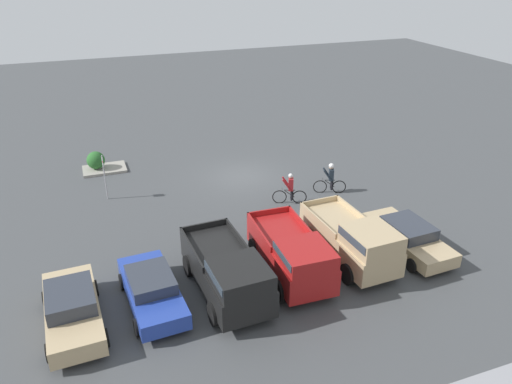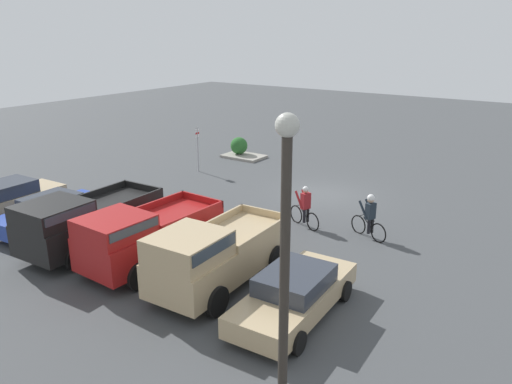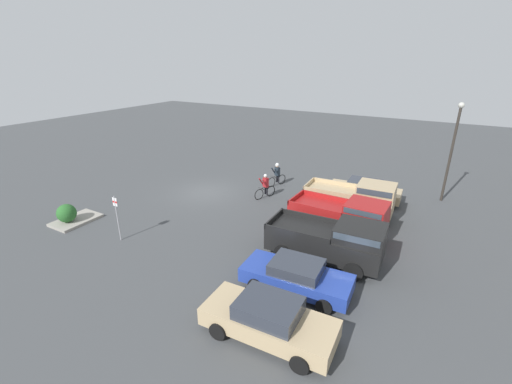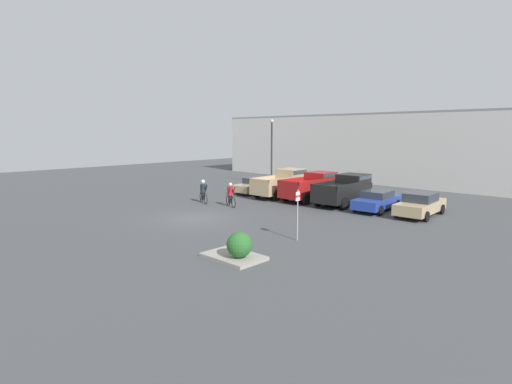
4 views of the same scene
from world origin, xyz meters
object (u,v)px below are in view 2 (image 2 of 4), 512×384
Objects in this scene: pickup_truck_0 at (214,254)px; sedan_1 at (52,212)px; cyclist_1 at (370,215)px; fire_lane_sign at (198,145)px; pickup_truck_2 at (84,220)px; cyclist_0 at (305,207)px; sedan_0 at (295,293)px; lamppost at (284,282)px; sedan_2 at (8,199)px; pickup_truck_1 at (146,235)px; shrub at (239,146)px.

sedan_1 is (8.42, -0.14, -0.46)m from pickup_truck_0.
fire_lane_sign is (11.50, -3.44, 0.60)m from cyclist_1.
cyclist_1 is at bearing -139.44° from pickup_truck_2.
cyclist_0 is at bearing -130.01° from pickup_truck_2.
sedan_1 is at bearing 30.18° from cyclist_1.
pickup_truck_0 is at bearing 1.47° from sedan_0.
pickup_truck_0 is 2.98× the size of cyclist_1.
pickup_truck_0 reaches higher than sedan_1.
cyclist_0 is 9.75m from fire_lane_sign.
cyclist_0 is 12.22m from lamppost.
sedan_1 is (2.82, -0.54, -0.43)m from pickup_truck_2.
sedan_2 is 10.13m from fire_lane_sign.
pickup_truck_1 is 1.11× the size of sedan_1.
sedan_2 is 12.54m from cyclist_0.
lamppost reaches higher than cyclist_1.
cyclist_0 is 0.98× the size of cyclist_1.
pickup_truck_0 reaches higher than pickup_truck_2.
cyclist_0 is 12.15m from shrub.
sedan_1 is 2.81m from sedan_2.
fire_lane_sign is (11.95, -9.76, 0.83)m from sedan_0.
pickup_truck_2 is 11.88m from lamppost.
sedan_2 is at bearing 82.63° from shrub.
pickup_truck_2 is 14.86m from shrub.
sedan_0 is 18.47m from shrub.
pickup_truck_0 reaches higher than sedan_0.
shrub is (6.58, -14.06, -0.44)m from pickup_truck_1.
lamppost is (-2.43, 4.60, 3.13)m from sedan_0.
cyclist_1 is at bearing -85.91° from sedan_0.
pickup_truck_1 is 2.79m from pickup_truck_2.
pickup_truck_1 reaches higher than sedan_0.
sedan_0 is at bearing 94.09° from cyclist_1.
sedan_2 reaches higher than sedan_0.
pickup_truck_2 reaches higher than sedan_0.
pickup_truck_1 is at bearing -173.80° from pickup_truck_2.
pickup_truck_0 is at bearing 69.96° from cyclist_1.
sedan_0 is 1.90× the size of fire_lane_sign.
sedan_0 is at bearing -178.27° from pickup_truck_1.
lamppost is 23.77m from shrub.
sedan_2 is at bearing 25.45° from cyclist_1.
pickup_truck_0 is 13.45m from fire_lane_sign.
sedan_0 is 6.65m from cyclist_0.
sedan_0 is 1.01× the size of sedan_2.
sedan_0 reaches higher than shrub.
pickup_truck_2 is 10.44m from cyclist_1.
pickup_truck_1 is 2.94× the size of cyclist_0.
pickup_truck_1 is 9.56m from lamppost.
pickup_truck_0 is at bearing 133.01° from fire_lane_sign.
shrub is (-1.81, -14.02, -0.05)m from sedan_2.
fire_lane_sign is 0.39× the size of lamppost.
pickup_truck_0 is at bearing -178.01° from pickup_truck_1.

